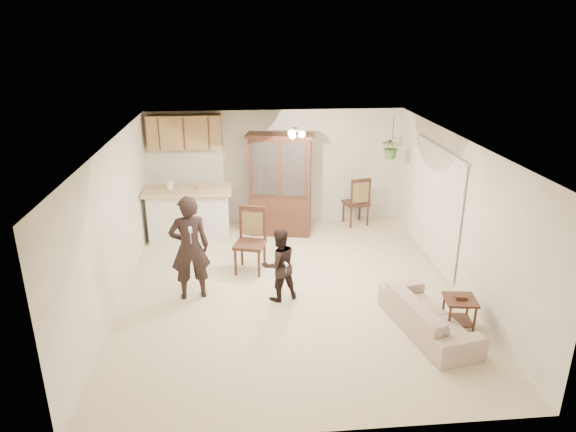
{
  "coord_description": "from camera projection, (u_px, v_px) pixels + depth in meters",
  "views": [
    {
      "loc": [
        -0.74,
        -7.61,
        4.14
      ],
      "look_at": [
        -0.0,
        0.4,
        1.17
      ],
      "focal_mm": 32.0,
      "sensor_mm": 36.0,
      "label": 1
    }
  ],
  "objects": [
    {
      "name": "wall_back",
      "position": [
        276.0,
        167.0,
        11.21
      ],
      "size": [
        5.5,
        0.02,
        2.5
      ],
      "primitive_type": "cube",
      "color": "white",
      "rests_on": "ground"
    },
    {
      "name": "plant_cord",
      "position": [
        393.0,
        131.0,
        10.3
      ],
      "size": [
        0.01,
        0.01,
        0.65
      ],
      "primitive_type": "cylinder",
      "color": "black",
      "rests_on": "ceiling"
    },
    {
      "name": "china_hutch",
      "position": [
        280.0,
        186.0,
        10.61
      ],
      "size": [
        1.43,
        0.78,
        2.13
      ],
      "rotation": [
        0.0,
        0.0,
        -0.2
      ],
      "color": "#351B13",
      "rests_on": "floor"
    },
    {
      "name": "ceiling_fixture",
      "position": [
        295.0,
        133.0,
        8.92
      ],
      "size": [
        0.36,
        0.36,
        0.2
      ],
      "primitive_type": null,
      "color": "beige",
      "rests_on": "ceiling"
    },
    {
      "name": "wall_left",
      "position": [
        114.0,
        225.0,
        7.94
      ],
      "size": [
        0.02,
        6.5,
        2.5
      ],
      "primitive_type": "cube",
      "color": "white",
      "rests_on": "ground"
    },
    {
      "name": "upper_cabinets",
      "position": [
        185.0,
        132.0,
        10.59
      ],
      "size": [
        1.5,
        0.34,
        0.7
      ],
      "primitive_type": "cube",
      "color": "olive",
      "rests_on": "wall_back"
    },
    {
      "name": "vertical_blinds",
      "position": [
        434.0,
        205.0,
        9.3
      ],
      "size": [
        0.06,
        2.3,
        2.1
      ],
      "primitive_type": null,
      "color": "silver",
      "rests_on": "wall_right"
    },
    {
      "name": "chair_hutch_right",
      "position": [
        356.0,
        211.0,
        11.38
      ],
      "size": [
        0.58,
        0.58,
        1.1
      ],
      "rotation": [
        0.0,
        0.0,
        3.36
      ],
      "color": "#351B13",
      "rests_on": "floor"
    },
    {
      "name": "breakfast_bar",
      "position": [
        189.0,
        216.0,
        10.47
      ],
      "size": [
        1.6,
        0.55,
        1.0
      ],
      "primitive_type": "cube",
      "color": "silver",
      "rests_on": "floor"
    },
    {
      "name": "controller_child",
      "position": [
        286.0,
        264.0,
        7.83
      ],
      "size": [
        0.06,
        0.11,
        0.03
      ],
      "primitive_type": "cube",
      "rotation": [
        0.0,
        0.0,
        3.46
      ],
      "color": "silver",
      "rests_on": "child"
    },
    {
      "name": "wall_right",
      "position": [
        457.0,
        214.0,
        8.41
      ],
      "size": [
        0.02,
        6.5,
        2.5
      ],
      "primitive_type": "cube",
      "color": "white",
      "rests_on": "ground"
    },
    {
      "name": "ceiling",
      "position": [
        291.0,
        142.0,
        7.74
      ],
      "size": [
        5.5,
        6.5,
        0.02
      ],
      "primitive_type": "cube",
      "color": "white",
      "rests_on": "wall_back"
    },
    {
      "name": "sofa",
      "position": [
        429.0,
        308.0,
        7.31
      ],
      "size": [
        1.09,
        1.98,
        0.73
      ],
      "primitive_type": "imported",
      "rotation": [
        0.0,
        0.0,
        1.77
      ],
      "color": "beige",
      "rests_on": "floor"
    },
    {
      "name": "chair_bar",
      "position": [
        250.0,
        254.0,
        9.15
      ],
      "size": [
        0.64,
        0.64,
        1.16
      ],
      "rotation": [
        0.0,
        0.0,
        -0.28
      ],
      "color": "#351B13",
      "rests_on": "floor"
    },
    {
      "name": "bar_top",
      "position": [
        187.0,
        191.0,
        10.28
      ],
      "size": [
        1.75,
        0.7,
        0.08
      ],
      "primitive_type": "cube",
      "color": "tan",
      "rests_on": "breakfast_bar"
    },
    {
      "name": "side_table",
      "position": [
        459.0,
        313.0,
        7.42
      ],
      "size": [
        0.5,
        0.5,
        0.54
      ],
      "rotation": [
        0.0,
        0.0,
        -0.14
      ],
      "color": "#351B13",
      "rests_on": "floor"
    },
    {
      "name": "adult",
      "position": [
        190.0,
        246.0,
        8.08
      ],
      "size": [
        0.72,
        0.54,
        1.8
      ],
      "primitive_type": "imported",
      "rotation": [
        0.0,
        0.0,
        3.32
      ],
      "color": "black",
      "rests_on": "floor"
    },
    {
      "name": "floor",
      "position": [
        290.0,
        289.0,
        8.61
      ],
      "size": [
        6.5,
        6.5,
        0.0
      ],
      "primitive_type": "plane",
      "color": "beige",
      "rests_on": "ground"
    },
    {
      "name": "chair_hutch_left",
      "position": [
        278.0,
        214.0,
        11.2
      ],
      "size": [
        0.64,
        0.64,
        1.05
      ],
      "rotation": [
        0.0,
        0.0,
        -0.99
      ],
      "color": "#351B13",
      "rests_on": "floor"
    },
    {
      "name": "controller_adult",
      "position": [
        190.0,
        230.0,
        7.57
      ],
      "size": [
        0.07,
        0.16,
        0.05
      ],
      "primitive_type": "cube",
      "rotation": [
        0.0,
        0.0,
        3.32
      ],
      "color": "silver",
      "rests_on": "adult"
    },
    {
      "name": "hanging_plant",
      "position": [
        392.0,
        147.0,
        10.41
      ],
      "size": [
        0.43,
        0.37,
        0.48
      ],
      "primitive_type": "imported",
      "color": "#3A6126",
      "rests_on": "ceiling"
    },
    {
      "name": "wall_front",
      "position": [
        321.0,
        334.0,
        5.14
      ],
      "size": [
        5.5,
        0.02,
        2.5
      ],
      "primitive_type": "cube",
      "color": "white",
      "rests_on": "ground"
    },
    {
      "name": "child",
      "position": [
        279.0,
        261.0,
        8.09
      ],
      "size": [
        0.78,
        0.69,
        1.35
      ],
      "primitive_type": "imported",
      "rotation": [
        0.0,
        0.0,
        3.46
      ],
      "color": "black",
      "rests_on": "floor"
    }
  ]
}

